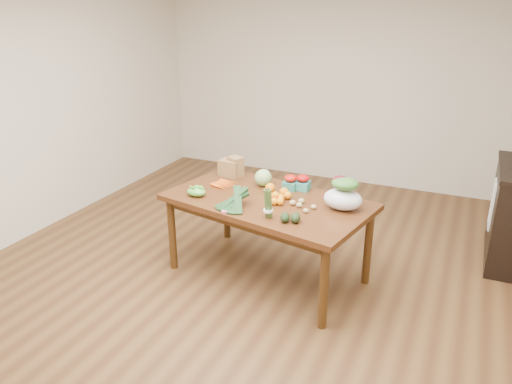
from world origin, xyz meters
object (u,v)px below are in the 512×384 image
at_px(salad_bag, 343,195).
at_px(cabbage, 263,178).
at_px(asparagus_bundle, 268,203).
at_px(paper_bag, 230,166).
at_px(kale_bunch, 232,200).
at_px(mandarin_cluster, 275,197).
at_px(dining_table, 267,238).

bearing_deg(salad_bag, cabbage, 163.92).
relative_size(asparagus_bundle, salad_bag, 0.78).
bearing_deg(paper_bag, kale_bunch, -62.43).
height_order(kale_bunch, salad_bag, salad_bag).
height_order(cabbage, salad_bag, salad_bag).
xyz_separation_m(mandarin_cluster, salad_bag, (0.56, 0.09, 0.07)).
bearing_deg(paper_bag, mandarin_cluster, -34.80).
distance_m(kale_bunch, salad_bag, 0.91).
bearing_deg(kale_bunch, asparagus_bundle, 4.54).
bearing_deg(mandarin_cluster, dining_table, 155.48).
bearing_deg(dining_table, cabbage, 131.70).
bearing_deg(salad_bag, dining_table, -175.28).
height_order(cabbage, asparagus_bundle, asparagus_bundle).
distance_m(mandarin_cluster, salad_bag, 0.57).
xyz_separation_m(cabbage, mandarin_cluster, (0.25, -0.33, -0.03)).
xyz_separation_m(paper_bag, mandarin_cluster, (0.66, -0.46, -0.05)).
relative_size(kale_bunch, salad_bag, 1.25).
bearing_deg(cabbage, mandarin_cluster, -52.20).
distance_m(paper_bag, mandarin_cluster, 0.80).
bearing_deg(cabbage, dining_table, -59.77).
relative_size(paper_bag, asparagus_bundle, 1.09).
bearing_deg(dining_table, paper_bag, 155.30).
xyz_separation_m(dining_table, paper_bag, (-0.57, 0.42, 0.47)).
height_order(dining_table, salad_bag, salad_bag).
xyz_separation_m(paper_bag, asparagus_bundle, (0.73, -0.78, 0.03)).
xyz_separation_m(dining_table, salad_bag, (0.65, 0.05, 0.50)).
xyz_separation_m(paper_bag, salad_bag, (1.22, -0.36, 0.03)).
distance_m(dining_table, paper_bag, 0.85).
bearing_deg(salad_bag, kale_bunch, -155.69).
xyz_separation_m(mandarin_cluster, kale_bunch, (-0.27, -0.28, 0.03)).
xyz_separation_m(dining_table, asparagus_bundle, (0.16, -0.36, 0.50)).
xyz_separation_m(cabbage, salad_bag, (0.81, -0.23, 0.04)).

